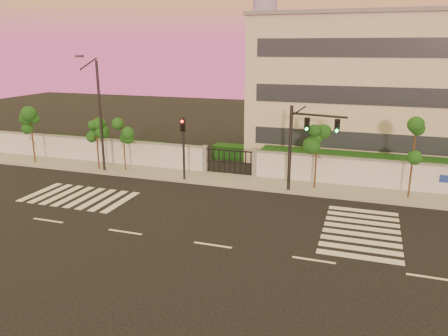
% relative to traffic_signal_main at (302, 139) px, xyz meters
% --- Properties ---
extents(ground, '(120.00, 120.00, 0.00)m').
position_rel_traffic_signal_main_xyz_m(ground, '(-2.79, -9.50, -3.73)').
color(ground, black).
rests_on(ground, ground).
extents(sidewalk, '(60.00, 3.00, 0.15)m').
position_rel_traffic_signal_main_xyz_m(sidewalk, '(-2.79, 1.00, -3.66)').
color(sidewalk, gray).
rests_on(sidewalk, ground).
extents(perimeter_wall, '(60.00, 0.36, 2.20)m').
position_rel_traffic_signal_main_xyz_m(perimeter_wall, '(-2.68, 2.50, -2.66)').
color(perimeter_wall, silver).
rests_on(perimeter_wall, ground).
extents(hedge_row, '(41.00, 4.25, 1.80)m').
position_rel_traffic_signal_main_xyz_m(hedge_row, '(-1.62, 5.24, -2.91)').
color(hedge_row, '#123810').
rests_on(hedge_row, ground).
extents(institutional_building, '(24.40, 12.40, 12.25)m').
position_rel_traffic_signal_main_xyz_m(institutional_building, '(6.21, 12.48, 2.42)').
color(institutional_building, beige).
rests_on(institutional_building, ground).
extents(road_markings, '(57.00, 7.62, 0.02)m').
position_rel_traffic_signal_main_xyz_m(road_markings, '(-4.37, -5.75, -3.72)').
color(road_markings, silver).
rests_on(road_markings, ground).
extents(street_tree_a, '(1.57, 1.25, 4.81)m').
position_rel_traffic_signal_main_xyz_m(street_tree_a, '(-22.36, 0.46, -0.19)').
color(street_tree_a, '#382314').
rests_on(street_tree_a, ground).
extents(street_tree_b, '(1.56, 1.24, 4.32)m').
position_rel_traffic_signal_main_xyz_m(street_tree_b, '(-16.07, 0.45, -0.55)').
color(street_tree_b, '#382314').
rests_on(street_tree_b, ground).
extents(street_tree_c, '(1.30, 1.03, 4.18)m').
position_rel_traffic_signal_main_xyz_m(street_tree_c, '(-13.89, 0.81, -0.66)').
color(street_tree_c, '#382314').
rests_on(street_tree_c, ground).
extents(street_tree_d, '(1.55, 1.23, 4.55)m').
position_rel_traffic_signal_main_xyz_m(street_tree_d, '(0.91, 1.06, -0.38)').
color(street_tree_d, '#382314').
rests_on(street_tree_d, ground).
extents(street_tree_e, '(1.47, 1.17, 5.24)m').
position_rel_traffic_signal_main_xyz_m(street_tree_e, '(6.94, 0.94, 0.12)').
color(street_tree_e, '#382314').
rests_on(street_tree_e, ground).
extents(traffic_signal_main, '(3.71, 0.94, 5.90)m').
position_rel_traffic_signal_main_xyz_m(traffic_signal_main, '(0.00, 0.00, 0.00)').
color(traffic_signal_main, black).
rests_on(traffic_signal_main, ground).
extents(traffic_signal_secondary, '(0.38, 0.35, 4.83)m').
position_rel_traffic_signal_main_xyz_m(traffic_signal_secondary, '(-8.46, -0.05, -0.66)').
color(traffic_signal_secondary, black).
rests_on(traffic_signal_secondary, ground).
extents(streetlight_west, '(0.54, 2.17, 9.01)m').
position_rel_traffic_signal_main_xyz_m(streetlight_west, '(-15.43, 0.00, 1.14)').
color(streetlight_west, black).
rests_on(streetlight_west, ground).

